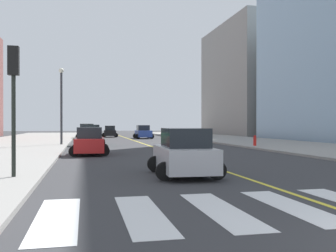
{
  "coord_description": "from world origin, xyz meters",
  "views": [
    {
      "loc": [
        -5.73,
        -4.34,
        1.97
      ],
      "look_at": [
        1.0,
        26.64,
        1.81
      ],
      "focal_mm": 41.08,
      "sensor_mm": 36.0,
      "label": 1
    }
  ],
  "objects": [
    {
      "name": "car_silver_fifth",
      "position": [
        -2.02,
        9.8,
        0.85
      ],
      "size": [
        2.66,
        4.14,
        1.81
      ],
      "rotation": [
        0.0,
        0.0,
        -0.05
      ],
      "color": "#B7B7BC",
      "rests_on": "ground"
    },
    {
      "name": "car_blue_fourth",
      "position": [
        2.05,
        47.37,
        0.85
      ],
      "size": [
        2.54,
        4.07,
        1.82
      ],
      "rotation": [
        0.0,
        0.0,
        3.14
      ],
      "color": "#2D479E",
      "rests_on": "ground"
    },
    {
      "name": "lane_divider_paint",
      "position": [
        0.0,
        40.0,
        0.01
      ],
      "size": [
        0.16,
        80.0,
        0.01
      ],
      "primitive_type": "cube",
      "color": "yellow",
      "rests_on": "ground"
    },
    {
      "name": "car_yellow_third",
      "position": [
        -5.43,
        48.25,
        0.94
      ],
      "size": [
        2.93,
        4.58,
        2.01
      ],
      "rotation": [
        0.0,
        0.0,
        -0.04
      ],
      "color": "gold",
      "rests_on": "ground"
    },
    {
      "name": "car_black_second",
      "position": [
        -2.02,
        54.17,
        0.81
      ],
      "size": [
        2.52,
        3.94,
        1.73
      ],
      "rotation": [
        0.0,
        0.0,
        -0.04
      ],
      "color": "black",
      "rests_on": "ground"
    },
    {
      "name": "fire_hydrant",
      "position": [
        8.2,
        25.51,
        0.58
      ],
      "size": [
        0.26,
        0.26,
        0.89
      ],
      "color": "red",
      "rests_on": "sidewalk_kerb_east"
    },
    {
      "name": "traffic_light_far_corner",
      "position": [
        -8.13,
        9.76,
        3.33
      ],
      "size": [
        0.36,
        0.41,
        4.51
      ],
      "color": "black",
      "rests_on": "sidewalk_kerb_west"
    },
    {
      "name": "crosswalk_paint",
      "position": [
        0.0,
        4.0,
        0.01
      ],
      "size": [
        13.5,
        4.0,
        0.01
      ],
      "color": "silver",
      "rests_on": "ground"
    },
    {
      "name": "car_red_sixth",
      "position": [
        -5.41,
        20.7,
        0.83
      ],
      "size": [
        2.57,
        4.02,
        1.77
      ],
      "rotation": [
        0.0,
        0.0,
        -0.04
      ],
      "color": "red",
      "rests_on": "ground"
    },
    {
      "name": "parking_garage_concrete",
      "position": [
        28.09,
        63.71,
        10.29
      ],
      "size": [
        18.0,
        24.0,
        20.57
      ],
      "primitive_type": "cube",
      "color": "gray",
      "rests_on": "ground"
    },
    {
      "name": "car_green_nearest",
      "position": [
        -5.22,
        31.66,
        0.9
      ],
      "size": [
        2.78,
        4.36,
        1.92
      ],
      "rotation": [
        0.0,
        0.0,
        -0.04
      ],
      "color": "#236B42",
      "rests_on": "ground"
    },
    {
      "name": "street_lamp",
      "position": [
        -7.78,
        31.43,
        4.24
      ],
      "size": [
        0.44,
        0.44,
        6.86
      ],
      "color": "#38383D",
      "rests_on": "sidewalk_kerb_west"
    }
  ]
}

